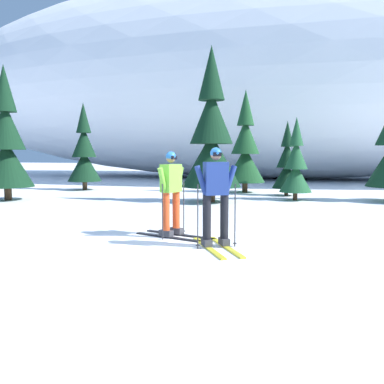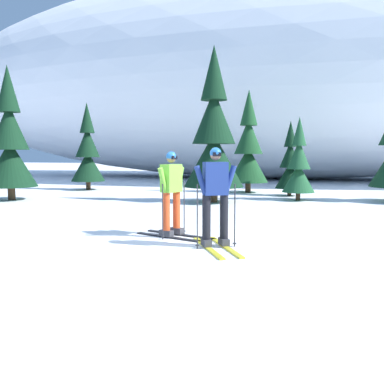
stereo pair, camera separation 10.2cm
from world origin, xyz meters
name	(u,v)px [view 1 (the left image)]	position (x,y,z in m)	size (l,w,h in m)	color
ground_plane	(147,247)	(0.00, 0.00, 0.00)	(120.00, 120.00, 0.00)	white
skier_lime_jacket	(171,192)	(0.08, 1.06, 0.90)	(1.75, 0.93, 1.72)	black
skier_navy_jacket	(216,195)	(1.18, 0.36, 0.94)	(1.27, 1.70, 1.79)	gold
pine_tree_far_left	(6,144)	(-7.83, 5.67, 2.02)	(1.86, 1.86, 4.82)	#47301E
pine_tree_left	(84,154)	(-7.52, 10.35, 1.68)	(1.55, 1.55, 4.01)	#47301E
pine_tree_center_left	(211,137)	(-0.68, 7.23, 2.23)	(2.06, 2.06, 5.33)	#47301E
pine_tree_center	(245,150)	(-0.20, 11.27, 1.84)	(1.70, 1.70, 4.40)	#47301E
pine_tree_center_right	(287,164)	(1.64, 10.33, 1.24)	(1.15, 1.15, 2.97)	#47301E
pine_tree_right	(296,166)	(2.08, 8.68, 1.25)	(1.15, 1.15, 2.98)	#47301E
snow_ridge_background	(268,79)	(-0.63, 22.30, 6.66)	(51.72, 18.26, 13.33)	white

